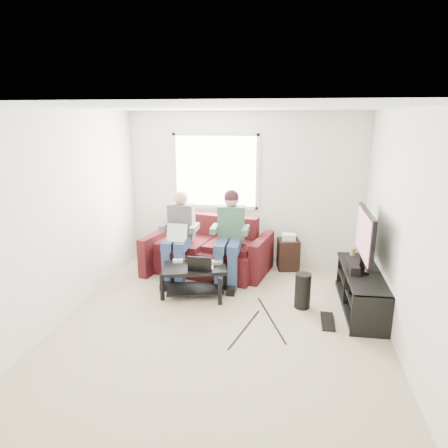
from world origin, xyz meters
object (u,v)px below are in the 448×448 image
Objects in this scene: tv_stand at (361,292)px; end_table at (288,253)px; tv at (365,237)px; coffee_table at (195,274)px; sofa at (209,252)px; subwoofer at (303,291)px.

end_table reaches higher than tv_stand.
coffee_table is at bearing -177.99° from tv.
tv is at bearing 2.01° from coffee_table.
tv is (2.29, 0.08, 0.65)m from coffee_table.
coffee_table is 1.62× the size of end_table.
sofa is 3.42× the size of end_table.
sofa is 1.34× the size of tv_stand.
end_table reaches higher than subwoofer.
tv_stand is at bearing 8.42° from subwoofer.
tv_stand is at bearing -22.84° from sofa.
sofa is 0.94m from coffee_table.
sofa is 2.53m from tv.
end_table is at bearing 98.68° from subwoofer.
sofa is at bearing 144.54° from subwoofer.
tv_stand is 0.78m from subwoofer.
sofa is 4.35× the size of subwoofer.
tv_stand reaches higher than subwoofer.
tv reaches higher than end_table.
coffee_table is at bearing 179.51° from tv_stand.
end_table is at bearing 14.16° from sofa.
tv is at bearing 91.47° from tv_stand.
tv is (-0.00, 0.10, 0.75)m from tv_stand.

